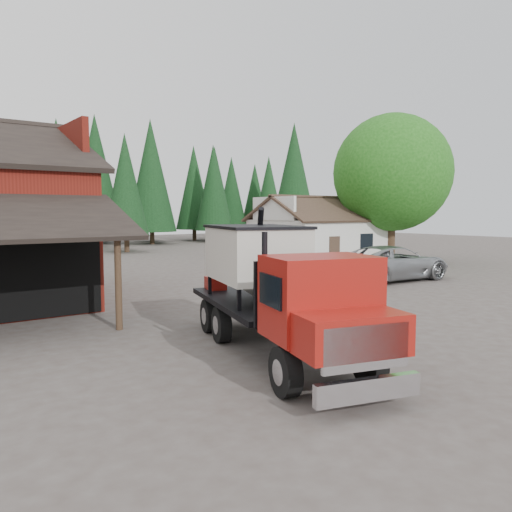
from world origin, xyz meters
TOP-DOWN VIEW (x-y plane):
  - ground at (0.00, 0.00)m, footprint 120.00×120.00m
  - farmhouse at (13.00, 13.00)m, footprint 8.60×6.42m
  - deciduous_tree at (17.01, 9.97)m, footprint 8.00×8.00m
  - conifer_backdrop at (0.00, 42.00)m, footprint 76.00×16.00m
  - near_pine_b at (6.00, 30.00)m, footprint 3.96×3.96m
  - near_pine_c at (22.00, 26.00)m, footprint 4.84×4.84m
  - feed_truck at (-3.49, -2.74)m, footprint 4.30×8.35m
  - silver_car at (9.88, 4.25)m, footprint 6.66×3.46m
  - equip_box at (-1.35, -1.73)m, footprint 1.06×1.28m

SIDE VIEW (x-z plane):
  - ground at x=0.00m, z-range 0.00..0.00m
  - conifer_backdrop at x=0.00m, z-range -8.00..8.00m
  - equip_box at x=-1.35m, z-range 0.00..0.60m
  - silver_car at x=9.88m, z-range 0.00..1.79m
  - farmhouse at x=13.00m, z-range -0.66..3.99m
  - feed_truck at x=-3.49m, z-range -0.12..3.53m
  - near_pine_b at x=6.00m, z-range 0.69..11.09m
  - deciduous_tree at x=17.01m, z-range 0.81..11.01m
  - near_pine_c at x=22.00m, z-range 0.69..13.09m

